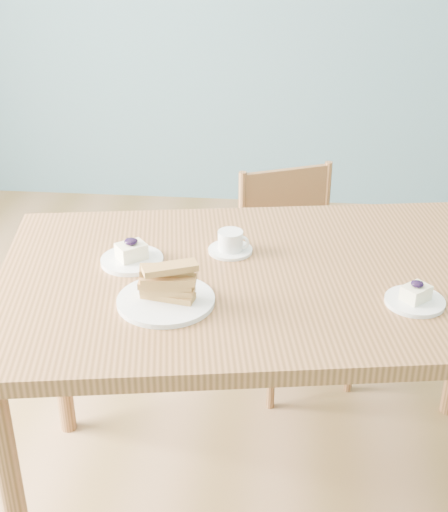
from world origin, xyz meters
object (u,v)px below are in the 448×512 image
object	(u,v)px
cheesecake_plate_far	(132,256)
biscotti_plate	(165,290)
dining_table	(283,298)
coffee_cup	(231,243)
cheesecake_plate_near	(415,298)
dining_chair	(295,279)

from	to	relation	value
cheesecake_plate_far	biscotti_plate	bearing A→B (deg)	-57.81
dining_table	cheesecake_plate_far	distance (m)	0.43
dining_table	coffee_cup	distance (m)	0.22
coffee_cup	biscotti_plate	bearing A→B (deg)	-99.12
coffee_cup	cheesecake_plate_near	bearing A→B (deg)	-10.65
dining_table	cheesecake_plate_near	xyz separation A→B (m)	(0.33, -0.13, 0.10)
cheesecake_plate_far	coffee_cup	distance (m)	0.28
biscotti_plate	cheesecake_plate_near	bearing A→B (deg)	5.22
dining_chair	cheesecake_plate_far	world-z (taller)	cheesecake_plate_far
cheesecake_plate_near	cheesecake_plate_far	bearing A→B (deg)	168.75
dining_chair	cheesecake_plate_near	distance (m)	0.96
biscotti_plate	cheesecake_plate_far	bearing A→B (deg)	122.19
coffee_cup	biscotti_plate	distance (m)	0.33
dining_chair	coffee_cup	size ratio (longest dim) A/B	6.60
dining_table	coffee_cup	world-z (taller)	coffee_cup
dining_chair	coffee_cup	bearing A→B (deg)	-132.25
dining_table	cheesecake_plate_far	size ratio (longest dim) A/B	9.61
cheesecake_plate_near	biscotti_plate	xyz separation A→B (m)	(-0.62, -0.06, 0.02)
cheesecake_plate_far	cheesecake_plate_near	bearing A→B (deg)	-11.25
dining_table	cheesecake_plate_far	world-z (taller)	cheesecake_plate_far
dining_table	cheesecake_plate_near	bearing A→B (deg)	-31.23
coffee_cup	biscotti_plate	xyz separation A→B (m)	(-0.14, -0.30, 0.01)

